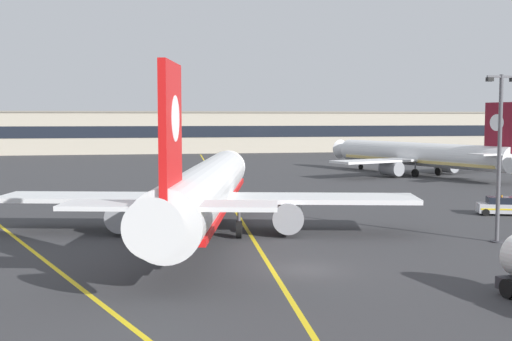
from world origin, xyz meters
TOP-DOWN VIEW (x-y plane):
  - ground_plane at (0.00, 0.00)m, footprint 400.00×400.00m
  - taxiway_centreline at (0.00, 30.00)m, footprint 12.24×179.62m
  - taxiway_lead_in_stripe at (-14.00, 2.00)m, footprint 21.43×56.25m
  - airliner_foreground at (-4.39, 12.93)m, footprint 32.26×41.08m
  - airliner_background at (33.07, 56.76)m, footprint 29.57×37.31m
  - apron_lamp_post at (15.50, 5.69)m, footprint 2.24×0.90m
  - service_car_nearest at (23.01, 17.48)m, footprint 4.55×3.04m
  - safety_cone_by_nose_gear at (-2.59, 27.98)m, footprint 0.44×0.44m
  - terminal_building at (9.57, 129.72)m, footprint 157.17×12.40m

SIDE VIEW (x-z plane):
  - ground_plane at x=0.00m, z-range 0.00..0.00m
  - taxiway_centreline at x=0.00m, z-range 0.00..0.01m
  - taxiway_lead_in_stripe at x=-14.00m, z-range 0.00..0.01m
  - safety_cone_by_nose_gear at x=-2.59m, z-range -0.02..0.53m
  - service_car_nearest at x=23.01m, z-range -0.13..1.66m
  - airliner_background at x=33.07m, z-range -2.29..8.57m
  - airliner_foreground at x=-4.39m, z-range -2.46..9.19m
  - terminal_building at x=9.57m, z-range 0.01..10.45m
  - apron_lamp_post at x=15.50m, z-range 0.30..12.12m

